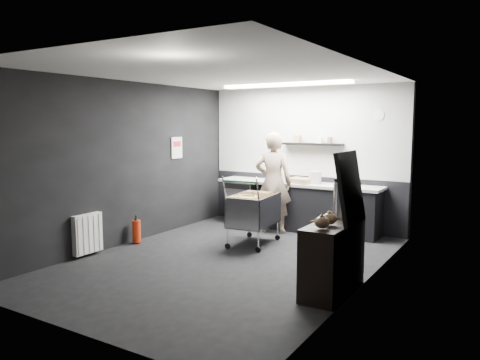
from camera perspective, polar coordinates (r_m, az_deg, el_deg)
The scene contains 22 objects.
floor at distance 6.97m, azimuth -1.55°, elevation -9.82°, with size 5.50×5.50×0.00m, color black.
ceiling at distance 6.71m, azimuth -1.62°, elevation 12.85°, with size 5.50×5.50×0.00m, color white.
wall_back at distance 9.12m, azimuth 7.90°, elevation 2.73°, with size 5.50×5.50×0.00m, color black.
wall_front at distance 4.67m, azimuth -20.36°, elevation -1.61°, with size 5.50×5.50×0.00m, color black.
wall_left at distance 7.97m, azimuth -13.73°, elevation 2.00°, with size 5.50×5.50×0.00m, color black.
wall_right at distance 5.86m, azimuth 15.02°, elevation 0.25°, with size 5.50×5.50×0.00m, color black.
kitchen_wall_panel at distance 9.08m, azimuth 7.90°, elevation 5.87°, with size 3.95×0.02×1.70m, color beige.
dado_panel at distance 9.21m, azimuth 7.76°, elevation -2.56°, with size 3.95×0.02×1.00m, color black.
floating_shelf at distance 8.91m, azimuth 8.77°, elevation 4.35°, with size 1.20×0.22×0.04m, color black.
wall_clock at distance 8.61m, azimuth 16.55°, elevation 7.59°, with size 0.20×0.20×0.03m, color white.
poster at distance 8.90m, azimuth -7.72°, elevation 3.92°, with size 0.02×0.30×0.40m, color silver.
poster_red_band at distance 8.90m, azimuth -7.71°, elevation 4.37°, with size 0.01×0.22×0.10m, color red.
radiator at distance 7.48m, azimuth -18.10°, elevation -6.23°, with size 0.10×0.50×0.60m, color white.
ceiling_strip at distance 8.31m, azimuth 5.51°, elevation 11.47°, with size 2.40×0.20×0.04m, color white.
prep_counter at distance 8.88m, azimuth 7.74°, elevation -3.19°, with size 3.20×0.61×0.90m.
person at distance 8.58m, azimuth 4.08°, elevation -0.31°, with size 0.68×0.44×1.86m, color beige.
shopping_cart at distance 7.76m, azimuth 1.64°, elevation -3.97°, with size 0.72×1.08×1.13m.
sideboard at distance 5.71m, azimuth 11.49°, elevation -8.11°, with size 0.48×1.13×1.69m.
fire_extinguisher at distance 8.07m, azimuth -12.50°, elevation -6.01°, with size 0.14×0.14×0.46m.
cardboard_box at distance 8.78m, azimuth 7.41°, elevation -0.07°, with size 0.46×0.35×0.09m, color #967A50.
pink_tub at distance 8.72m, azimuth 9.12°, elevation 0.30°, with size 0.23×0.23×0.23m, color beige.
white_container at distance 8.96m, azimuth 4.91°, elevation 0.39°, with size 0.20×0.16×0.18m, color white.
Camera 1 is at (3.64, -5.59, 2.01)m, focal length 35.00 mm.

